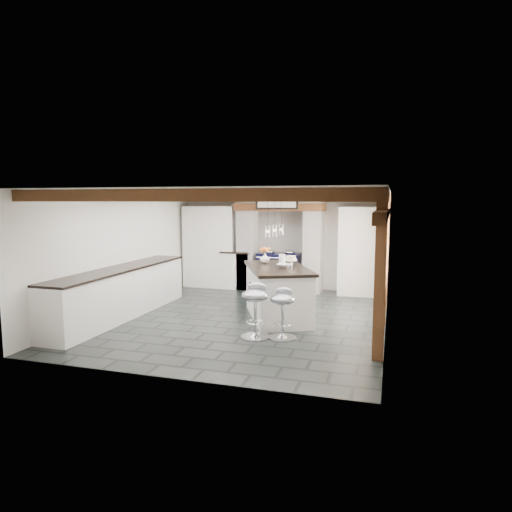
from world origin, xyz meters
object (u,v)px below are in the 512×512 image
(bar_stool_near, at_px, (283,307))
(kitchen_island, at_px, (278,292))
(bar_stool_far, at_px, (255,304))
(range_cooker, at_px, (279,271))

(bar_stool_near, bearing_deg, kitchen_island, 108.58)
(bar_stool_far, bearing_deg, range_cooker, 89.90)
(kitchen_island, height_order, bar_stool_far, kitchen_island)
(range_cooker, relative_size, kitchen_island, 0.46)
(range_cooker, xyz_separation_m, kitchen_island, (0.58, -2.51, 0.02))
(range_cooker, height_order, bar_stool_near, range_cooker)
(bar_stool_near, bearing_deg, range_cooker, 105.59)
(range_cooker, relative_size, bar_stool_far, 1.15)
(bar_stool_far, bearing_deg, kitchen_island, 80.36)
(kitchen_island, bearing_deg, bar_stool_near, -97.31)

